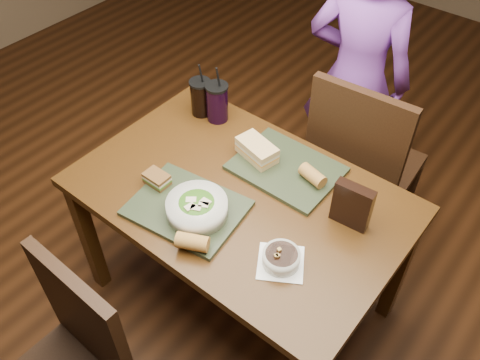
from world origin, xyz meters
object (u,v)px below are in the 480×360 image
object	(u,v)px
tray_far	(286,168)
salad_bowl	(197,207)
cup_cola	(201,97)
dining_table	(240,208)
diner	(356,79)
chip_bag	(352,205)
soup_bowl	(281,258)
baguette_near	(192,242)
cup_berry	(217,102)
tray_near	(187,208)
baguette_far	(313,176)
sandwich_near	(157,179)
sandwich_far	(257,150)
chair_far	(360,162)

from	to	relation	value
tray_far	salad_bowl	distance (m)	0.44
cup_cola	dining_table	bearing A→B (deg)	-31.88
diner	chip_bag	size ratio (longest dim) A/B	7.97
tray_far	soup_bowl	world-z (taller)	soup_bowl
soup_bowl	baguette_near	distance (m)	0.31
tray_far	baguette_near	bearing A→B (deg)	-92.17
tray_far	salad_bowl	size ratio (longest dim) A/B	1.83
cup_berry	chip_bag	bearing A→B (deg)	-11.84
tray_near	baguette_near	distance (m)	0.20
diner	baguette_far	distance (m)	0.80
salad_bowl	sandwich_near	bearing A→B (deg)	174.97
sandwich_far	chip_bag	size ratio (longest dim) A/B	1.03
dining_table	tray_far	world-z (taller)	tray_far
chair_far	sandwich_near	size ratio (longest dim) A/B	10.44
diner	sandwich_near	bearing A→B (deg)	66.47
dining_table	diner	xyz separation A→B (m)	(-0.04, 0.98, 0.09)
diner	dining_table	bearing A→B (deg)	80.34
tray_near	sandwich_near	world-z (taller)	sandwich_near
tray_near	cup_cola	xyz separation A→B (m)	(-0.36, 0.48, 0.08)
cup_cola	tray_near	bearing A→B (deg)	-53.41
sandwich_near	chip_bag	bearing A→B (deg)	24.56
sandwich_near	baguette_near	size ratio (longest dim) A/B	0.86
salad_bowl	baguette_far	xyz separation A→B (m)	(0.24, 0.42, -0.01)
diner	cup_berry	bearing A→B (deg)	51.91
chair_far	tray_near	world-z (taller)	chair_far
tray_far	cup_berry	distance (m)	0.46
tray_near	dining_table	bearing A→B (deg)	62.96
dining_table	cup_berry	xyz separation A→B (m)	(-0.37, 0.30, 0.18)
sandwich_far	cup_cola	size ratio (longest dim) A/B	0.73
chair_far	sandwich_near	world-z (taller)	chair_far
soup_bowl	baguette_near	bearing A→B (deg)	-151.36
diner	baguette_far	bearing A→B (deg)	94.99
diner	baguette_near	distance (m)	1.31
diner	cup_cola	xyz separation A→B (m)	(-0.42, -0.70, 0.09)
cup_cola	chip_bag	bearing A→B (deg)	-9.81
cup_cola	chip_bag	distance (m)	0.89
salad_bowl	soup_bowl	distance (m)	0.37
dining_table	baguette_near	distance (m)	0.36
salad_bowl	tray_near	bearing A→B (deg)	177.89
tray_near	soup_bowl	world-z (taller)	soup_bowl
diner	sandwich_far	xyz separation A→B (m)	(-0.03, -0.79, 0.05)
chair_far	cup_berry	bearing A→B (deg)	-150.61
sandwich_far	chip_bag	xyz separation A→B (m)	(0.48, -0.06, 0.04)
sandwich_far	cup_berry	size ratio (longest dim) A/B	0.69
sandwich_near	baguette_near	xyz separation A→B (m)	(0.33, -0.15, 0.01)
dining_table	chip_bag	world-z (taller)	chip_bag
baguette_far	chair_far	bearing A→B (deg)	86.92
chair_far	baguette_far	size ratio (longest dim) A/B	9.31
baguette_far	sandwich_near	bearing A→B (deg)	-139.79
cup_berry	chip_bag	world-z (taller)	cup_berry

